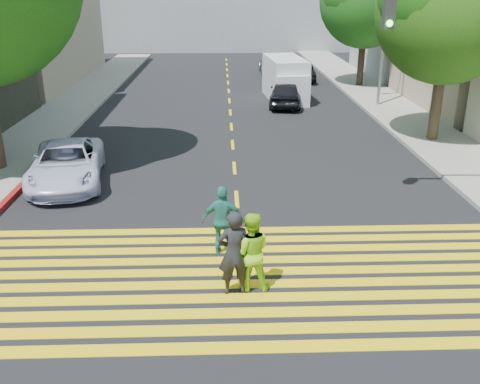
{
  "coord_description": "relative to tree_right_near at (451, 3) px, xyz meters",
  "views": [
    {
      "loc": [
        -0.41,
        -9.18,
        6.12
      ],
      "look_at": [
        0.0,
        3.0,
        1.4
      ],
      "focal_mm": 40.0,
      "sensor_mm": 36.0,
      "label": 1
    }
  ],
  "objects": [
    {
      "name": "curb_red",
      "position": [
        -15.3,
        -6.19,
        -5.42
      ],
      "size": [
        0.2,
        8.0,
        0.16
      ],
      "primitive_type": "cube",
      "color": "maroon",
      "rests_on": "ground"
    },
    {
      "name": "pedestrian_woman",
      "position": [
        -8.25,
        -11.34,
        -4.62
      ],
      "size": [
        0.87,
        0.68,
        1.76
      ],
      "primitive_type": "imported",
      "rotation": [
        0.0,
        0.0,
        3.13
      ],
      "color": "#9DEC1C",
      "rests_on": "ground"
    },
    {
      "name": "ground",
      "position": [
        -8.4,
        -12.19,
        -5.5
      ],
      "size": [
        120.0,
        120.0,
        0.0
      ],
      "primitive_type": "plane",
      "color": "black"
    },
    {
      "name": "silver_car",
      "position": [
        -5.12,
        18.68,
        -4.87
      ],
      "size": [
        1.77,
        4.33,
        1.26
      ],
      "primitive_type": "imported",
      "rotation": [
        0.0,
        0.0,
        3.14
      ],
      "color": "gray",
      "rests_on": "ground"
    },
    {
      "name": "dark_car_parked",
      "position": [
        -3.38,
        15.3,
        -4.87
      ],
      "size": [
        1.47,
        3.85,
        1.25
      ],
      "primitive_type": "imported",
      "rotation": [
        0.0,
        0.0,
        0.04
      ],
      "color": "black",
      "rests_on": "ground"
    },
    {
      "name": "building_right_grey",
      "position": [
        6.6,
        17.81,
        -0.5
      ],
      "size": [
        10.0,
        10.0,
        10.0
      ],
      "primitive_type": "cube",
      "color": "gray",
      "rests_on": "ground"
    },
    {
      "name": "white_sedan",
      "position": [
        -13.93,
        -4.55,
        -4.83
      ],
      "size": [
        2.93,
        5.07,
        1.33
      ],
      "primitive_type": "imported",
      "rotation": [
        0.0,
        0.0,
        0.16
      ],
      "color": "silver",
      "rests_on": "ground"
    },
    {
      "name": "lane_line",
      "position": [
        -8.4,
        10.31,
        -5.49
      ],
      "size": [
        0.12,
        34.4,
        0.01
      ],
      "color": "yellow",
      "rests_on": "ground"
    },
    {
      "name": "tree_right_near",
      "position": [
        0.0,
        0.0,
        0.0
      ],
      "size": [
        6.85,
        6.66,
        8.13
      ],
      "rotation": [
        0.0,
        0.0,
        0.22
      ],
      "color": "#3B2F1B",
      "rests_on": "ground"
    },
    {
      "name": "pedestrian_man",
      "position": [
        -8.6,
        -11.5,
        -4.56
      ],
      "size": [
        0.75,
        0.56,
        1.88
      ],
      "primitive_type": "imported",
      "rotation": [
        0.0,
        0.0,
        3.32
      ],
      "color": "black",
      "rests_on": "ground"
    },
    {
      "name": "pedestrian_extra",
      "position": [
        -8.82,
        -9.68,
        -4.63
      ],
      "size": [
        1.04,
        0.5,
        1.73
      ],
      "primitive_type": "imported",
      "rotation": [
        0.0,
        0.0,
        3.06
      ],
      "color": "teal",
      "rests_on": "ground"
    },
    {
      "name": "pedestrian_child",
      "position": [
        -8.5,
        -10.14,
        -4.9
      ],
      "size": [
        0.61,
        0.42,
        1.2
      ],
      "primitive_type": "imported",
      "rotation": [
        0.0,
        0.0,
        3.22
      ],
      "color": "pink",
      "rests_on": "ground"
    },
    {
      "name": "dark_car_near",
      "position": [
        -5.38,
        7.3,
        -4.79
      ],
      "size": [
        2.21,
        4.34,
        1.42
      ],
      "primitive_type": "imported",
      "rotation": [
        0.0,
        0.0,
        3.01
      ],
      "color": "black",
      "rests_on": "ground"
    },
    {
      "name": "white_van",
      "position": [
        -5.19,
        9.01,
        -4.39
      ],
      "size": [
        2.25,
        5.07,
        2.33
      ],
      "rotation": [
        0.0,
        0.0,
        0.09
      ],
      "color": "silver",
      "rests_on": "ground"
    },
    {
      "name": "sidewalk_right",
      "position": [
        0.1,
        2.81,
        -5.42
      ],
      "size": [
        3.0,
        60.0,
        0.15
      ],
      "primitive_type": "cube",
      "color": "gray",
      "rests_on": "ground"
    },
    {
      "name": "street_lamp",
      "position": [
        -0.63,
        6.81,
        -0.39
      ],
      "size": [
        2.0,
        0.6,
        8.9
      ],
      "rotation": [
        0.0,
        0.0,
        0.21
      ],
      "color": "gray",
      "rests_on": "ground"
    },
    {
      "name": "sidewalk_left",
      "position": [
        -16.9,
        9.81,
        -5.42
      ],
      "size": [
        3.0,
        40.0,
        0.15
      ],
      "primitive_type": "cube",
      "color": "gray",
      "rests_on": "ground"
    },
    {
      "name": "crosswalk",
      "position": [
        -8.4,
        -10.91,
        -5.49
      ],
      "size": [
        13.4,
        5.3,
        0.01
      ],
      "color": "yellow",
      "rests_on": "ground"
    }
  ]
}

